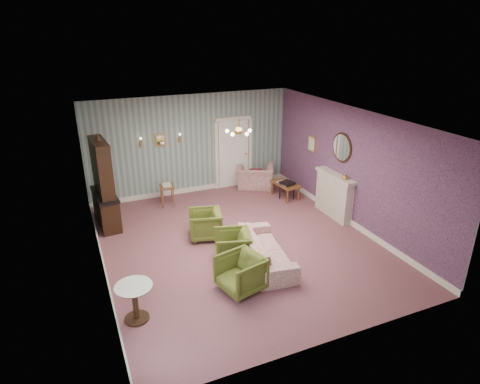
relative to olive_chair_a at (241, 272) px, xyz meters
name	(u,v)px	position (x,y,z in m)	size (l,w,h in m)	color
floor	(239,243)	(0.67, 1.65, -0.39)	(7.00, 7.00, 0.00)	#804A53
ceiling	(239,119)	(0.67, 1.65, 2.51)	(7.00, 7.00, 0.00)	white
wall_back	(191,145)	(0.67, 5.15, 1.06)	(6.00, 6.00, 0.00)	slate
wall_front	(333,264)	(0.67, -1.85, 1.06)	(6.00, 6.00, 0.00)	slate
wall_left	(95,207)	(-2.33, 1.65, 1.06)	(7.00, 7.00, 0.00)	slate
wall_right	(351,167)	(3.67, 1.65, 1.06)	(7.00, 7.00, 0.00)	slate
wall_right_floral	(351,167)	(3.65, 1.65, 1.06)	(7.00, 7.00, 0.00)	#A25175
door	(233,152)	(1.97, 5.11, 0.69)	(1.12, 0.12, 2.16)	white
olive_chair_a	(241,272)	(0.00, 0.00, 0.00)	(0.76, 0.71, 0.78)	#535D20
olive_chair_b	(232,245)	(0.24, 1.00, -0.01)	(0.73, 0.69, 0.76)	#535D20
olive_chair_c	(205,223)	(0.06, 2.24, -0.02)	(0.73, 0.68, 0.75)	#535D20
sofa_chintz	(265,245)	(0.86, 0.70, 0.01)	(2.06, 0.60, 0.80)	#903A4C
wingback_chair	(255,173)	(2.51, 4.68, 0.09)	(1.10, 0.71, 0.96)	#903A4C
dresser	(103,181)	(-1.98, 3.86, 0.77)	(0.48, 1.39, 2.31)	black
fireplace	(334,195)	(3.53, 2.05, 0.19)	(0.30, 1.40, 1.16)	beige
mantel_vase	(345,177)	(3.51, 1.65, 0.84)	(0.15, 0.15, 0.15)	gold
oval_mirror	(342,148)	(3.63, 2.05, 1.46)	(0.04, 0.76, 0.84)	white
framed_print	(312,144)	(3.64, 3.40, 1.21)	(0.04, 0.34, 0.42)	gold
coffee_table	(285,190)	(2.97, 3.61, -0.16)	(0.49, 0.89, 0.45)	brown
side_table_black	(287,191)	(2.96, 3.48, -0.12)	(0.35, 0.35, 0.53)	black
pedestal_table	(135,303)	(-1.98, -0.09, -0.04)	(0.63, 0.63, 0.69)	black
nesting_table	(167,194)	(-0.30, 4.46, -0.07)	(0.38, 0.48, 0.63)	brown
gilt_mirror_back	(160,140)	(-0.23, 5.11, 1.31)	(0.28, 0.06, 0.36)	gold
sconce_left	(141,142)	(-0.78, 5.09, 1.31)	(0.16, 0.12, 0.30)	gold
sconce_right	(180,138)	(0.32, 5.09, 1.31)	(0.16, 0.12, 0.30)	gold
chandelier	(239,132)	(0.67, 1.65, 2.24)	(0.56, 0.56, 0.36)	gold
burgundy_cushion	(256,175)	(2.46, 4.53, 0.09)	(0.38, 0.10, 0.38)	maroon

